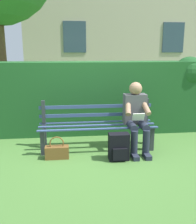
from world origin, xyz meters
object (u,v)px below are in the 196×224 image
object	(u,v)px
park_bench	(97,125)
person_seated	(136,115)
handbag	(57,152)
backpack	(119,147)

from	to	relation	value
park_bench	person_seated	bearing A→B (deg)	165.54
park_bench	handbag	size ratio (longest dim) A/B	5.34
park_bench	person_seated	size ratio (longest dim) A/B	1.71
backpack	handbag	xyz separation A→B (m)	(0.97, -0.16, -0.10)
person_seated	handbag	world-z (taller)	person_seated
person_seated	backpack	world-z (taller)	person_seated
person_seated	handbag	distance (m)	1.45
park_bench	person_seated	distance (m)	0.70
person_seated	park_bench	bearing A→B (deg)	-14.46
park_bench	person_seated	xyz separation A→B (m)	(-0.66, 0.17, 0.20)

